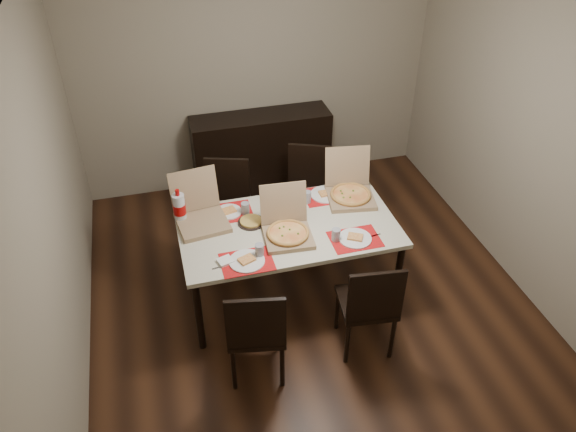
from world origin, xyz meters
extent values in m
cube|color=#3B2112|center=(0.00, 0.00, -0.01)|extent=(3.80, 4.00, 0.02)
cube|color=gray|center=(0.00, 2.01, 1.30)|extent=(3.80, 0.02, 2.60)
cube|color=gray|center=(-1.91, 0.00, 1.30)|extent=(0.02, 4.00, 2.60)
cube|color=gray|center=(1.91, 0.00, 1.30)|extent=(0.02, 4.00, 2.60)
cube|color=black|center=(0.00, 1.78, 0.45)|extent=(1.50, 0.40, 0.90)
cube|color=beige|center=(-0.17, 0.04, 0.73)|extent=(1.80, 1.00, 0.04)
cylinder|color=black|center=(-1.01, -0.40, 0.35)|extent=(0.06, 0.06, 0.71)
cylinder|color=black|center=(0.67, -0.40, 0.35)|extent=(0.06, 0.06, 0.71)
cylinder|color=black|center=(-1.01, 0.48, 0.35)|extent=(0.06, 0.06, 0.71)
cylinder|color=black|center=(0.67, 0.48, 0.35)|extent=(0.06, 0.06, 0.71)
cube|color=black|center=(-0.61, -0.72, 0.45)|extent=(0.49, 0.49, 0.04)
cube|color=black|center=(-0.65, -0.91, 0.70)|extent=(0.42, 0.11, 0.46)
cylinder|color=black|center=(-0.83, -0.87, 0.21)|extent=(0.04, 0.04, 0.43)
cylinder|color=black|center=(-0.47, -0.93, 0.21)|extent=(0.04, 0.04, 0.43)
cylinder|color=black|center=(-0.76, -0.51, 0.21)|extent=(0.04, 0.04, 0.43)
cylinder|color=black|center=(-0.40, -0.58, 0.21)|extent=(0.04, 0.04, 0.43)
cube|color=black|center=(0.27, -0.69, 0.45)|extent=(0.47, 0.47, 0.04)
cube|color=black|center=(0.25, -0.88, 0.70)|extent=(0.42, 0.08, 0.46)
cylinder|color=black|center=(0.07, -0.85, 0.21)|extent=(0.04, 0.04, 0.43)
cylinder|color=black|center=(0.43, -0.89, 0.21)|extent=(0.04, 0.04, 0.43)
cylinder|color=black|center=(0.11, -0.49, 0.21)|extent=(0.04, 0.04, 0.43)
cylinder|color=black|center=(0.47, -0.53, 0.21)|extent=(0.04, 0.04, 0.43)
cube|color=black|center=(-0.57, 0.76, 0.45)|extent=(0.53, 0.53, 0.04)
cube|color=black|center=(-0.52, 0.94, 0.70)|extent=(0.41, 0.16, 0.46)
cylinder|color=black|center=(-0.35, 0.88, 0.21)|extent=(0.04, 0.04, 0.43)
cylinder|color=black|center=(-0.69, 0.99, 0.21)|extent=(0.04, 0.04, 0.43)
cylinder|color=black|center=(-0.46, 0.54, 0.21)|extent=(0.04, 0.04, 0.43)
cylinder|color=black|center=(-0.80, 0.65, 0.21)|extent=(0.04, 0.04, 0.43)
cube|color=black|center=(0.24, 0.81, 0.45)|extent=(0.55, 0.55, 0.04)
cube|color=black|center=(0.31, 0.99, 0.70)|extent=(0.40, 0.19, 0.46)
cylinder|color=black|center=(0.47, 0.91, 0.21)|extent=(0.04, 0.04, 0.43)
cylinder|color=black|center=(0.14, 1.04, 0.21)|extent=(0.04, 0.04, 0.43)
cylinder|color=black|center=(0.34, 0.58, 0.21)|extent=(0.04, 0.04, 0.43)
cylinder|color=black|center=(0.00, 0.71, 0.21)|extent=(0.04, 0.04, 0.43)
cube|color=red|center=(-0.59, -0.32, 0.75)|extent=(0.40, 0.30, 0.00)
cylinder|color=white|center=(-0.59, -0.32, 0.76)|extent=(0.28, 0.28, 0.01)
cube|color=#FCE77E|center=(-0.59, -0.32, 0.78)|extent=(0.14, 0.13, 0.02)
cylinder|color=#91929A|center=(-0.48, -0.27, 0.81)|extent=(0.07, 0.07, 0.11)
cube|color=#B2B2B7|center=(-0.76, -0.32, 0.75)|extent=(0.20, 0.04, 0.00)
cube|color=white|center=(-0.75, -0.28, 0.76)|extent=(0.13, 0.13, 0.02)
cube|color=red|center=(0.31, -0.27, 0.75)|extent=(0.40, 0.30, 0.00)
cylinder|color=white|center=(0.31, -0.27, 0.76)|extent=(0.27, 0.27, 0.01)
cube|color=#FCE77E|center=(0.31, -0.27, 0.78)|extent=(0.15, 0.14, 0.02)
cylinder|color=#91929A|center=(0.15, -0.25, 0.81)|extent=(0.07, 0.07, 0.11)
cube|color=#B2B2B7|center=(0.43, -0.28, 0.75)|extent=(0.20, 0.04, 0.00)
cube|color=red|center=(-0.61, 0.35, 0.75)|extent=(0.40, 0.30, 0.00)
cylinder|color=white|center=(-0.61, 0.35, 0.76)|extent=(0.23, 0.23, 0.01)
cube|color=#FCE77E|center=(-0.61, 0.35, 0.78)|extent=(0.14, 0.12, 0.02)
cylinder|color=#91929A|center=(-0.47, 0.30, 0.81)|extent=(0.07, 0.07, 0.11)
cube|color=#B2B2B7|center=(-0.80, 0.34, 0.75)|extent=(0.20, 0.04, 0.00)
cube|color=white|center=(-0.77, 0.39, 0.76)|extent=(0.13, 0.13, 0.02)
cube|color=red|center=(0.28, 0.38, 0.75)|extent=(0.40, 0.30, 0.00)
cylinder|color=white|center=(0.28, 0.38, 0.76)|extent=(0.28, 0.28, 0.01)
cube|color=#FCE77E|center=(0.28, 0.38, 0.78)|extent=(0.12, 0.09, 0.02)
cylinder|color=#91929A|center=(0.08, 0.32, 0.81)|extent=(0.07, 0.07, 0.11)
cube|color=#B2B2B7|center=(0.46, 0.39, 0.75)|extent=(0.20, 0.04, 0.00)
cube|color=white|center=(-0.10, 0.03, 0.76)|extent=(0.16, 0.16, 0.02)
cube|color=#907353|center=(-0.21, -0.12, 0.77)|extent=(0.41, 0.41, 0.04)
cube|color=#907353|center=(-0.19, 0.07, 0.96)|extent=(0.39, 0.11, 0.34)
cylinder|color=#FCE77E|center=(-0.21, -0.12, 0.80)|extent=(0.35, 0.35, 0.02)
cube|color=#907353|center=(0.47, 0.27, 0.77)|extent=(0.46, 0.46, 0.04)
cube|color=#907353|center=(0.50, 0.46, 0.97)|extent=(0.41, 0.15, 0.36)
cylinder|color=#FCE77E|center=(0.47, 0.27, 0.80)|extent=(0.39, 0.39, 0.02)
cube|color=#907353|center=(-0.85, 0.24, 0.77)|extent=(0.45, 0.45, 0.04)
cube|color=#907353|center=(-0.87, 0.44, 0.97)|extent=(0.41, 0.14, 0.36)
cylinder|color=black|center=(-0.45, 0.16, 0.76)|extent=(0.22, 0.22, 0.01)
cylinder|color=#D9B253|center=(-0.45, 0.16, 0.77)|extent=(0.19, 0.19, 0.02)
imported|color=white|center=(-0.14, 0.25, 0.76)|extent=(0.13, 0.13, 0.03)
cylinder|color=silver|center=(-1.02, 0.34, 0.88)|extent=(0.10, 0.10, 0.26)
cylinder|color=#A90708|center=(-1.02, 0.34, 0.88)|extent=(0.11, 0.11, 0.09)
cylinder|color=#A90708|center=(-1.02, 0.34, 1.04)|extent=(0.03, 0.03, 0.05)
camera|label=1|loc=(-1.13, -3.53, 3.59)|focal=35.00mm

